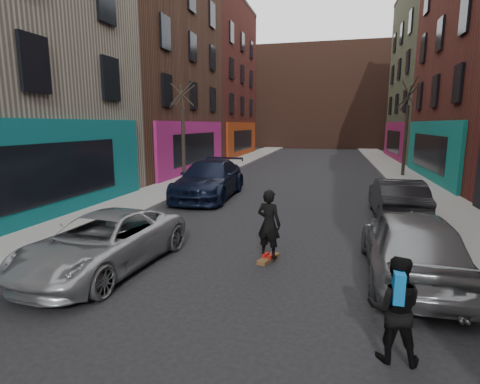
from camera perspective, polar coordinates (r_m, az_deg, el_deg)
The scene contains 13 objects.
sidewalk_left at distance 32.59m, azimuth -0.49°, elevation 4.57°, with size 2.50×84.00×0.13m, color gray.
sidewalk_right at distance 31.88m, azimuth 21.87°, elevation 3.70°, with size 2.50×84.00×0.13m, color gray.
buildings_left at distance 23.73m, azimuth -28.89°, elevation 21.08°, with size 12.00×56.00×16.50m, color #5D221A.
building_far at distance 57.55m, azimuth 12.46°, elevation 13.73°, with size 40.00×10.00×14.00m, color #47281E.
tree_left_far at distance 21.01m, azimuth -8.71°, elevation 10.35°, with size 2.00×2.00×6.50m, color black, non-canonical shape.
tree_right_far at distance 25.77m, azimuth 24.06°, elevation 9.89°, with size 2.00×2.00×6.80m, color black, non-canonical shape.
parked_left_far at distance 9.24m, azimuth -20.09°, elevation -7.16°, with size 2.14×4.64×1.29m, color #93979B.
parked_left_end at distance 17.14m, azimuth -4.68°, elevation 1.95°, with size 2.35×5.78×1.68m, color black.
parked_right_far at distance 8.93m, azimuth 24.61°, elevation -7.16°, with size 1.85×4.60×1.57m, color gray.
parked_right_end at distance 14.41m, azimuth 22.78°, elevation -0.93°, with size 1.51×4.33×1.43m, color black.
skateboard at distance 9.39m, azimuth 4.35°, elevation -10.10°, with size 0.22×0.80×0.10m, color brown.
skateboarder at distance 9.11m, azimuth 4.42°, elevation -4.85°, with size 0.61×0.40×1.68m, color black.
pedestrian at distance 5.89m, azimuth 22.49°, elevation -16.04°, with size 0.77×0.64×1.54m.
Camera 1 is at (1.85, -1.40, 3.32)m, focal length 28.00 mm.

